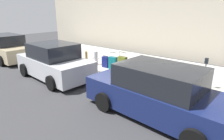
{
  "coord_description": "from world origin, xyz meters",
  "views": [
    {
      "loc": [
        -6.76,
        6.82,
        3.16
      ],
      "look_at": [
        -1.36,
        0.47,
        0.56
      ],
      "focal_mm": 30.47,
      "sensor_mm": 36.0,
      "label": 1
    }
  ],
  "objects": [
    {
      "name": "suitcase_navy_0",
      "position": [
        -3.8,
        -0.72,
        0.49
      ],
      "size": [
        0.43,
        0.24,
        1.01
      ],
      "color": "navy",
      "rests_on": "sidewalk_curb"
    },
    {
      "name": "suitcase_maroon_2",
      "position": [
        -2.77,
        -0.77,
        0.45
      ],
      "size": [
        0.36,
        0.22,
        0.83
      ],
      "color": "maroon",
      "rests_on": "sidewalk_curb"
    },
    {
      "name": "suitcase_red_3",
      "position": [
        -2.2,
        -0.74,
        0.49
      ],
      "size": [
        0.52,
        0.3,
        0.75
      ],
      "color": "red",
      "rests_on": "sidewalk_curb"
    },
    {
      "name": "bollard_post",
      "position": [
        1.55,
        -0.6,
        0.5
      ],
      "size": [
        0.15,
        0.15,
        0.73
      ],
      "primitive_type": "cylinder",
      "color": "brown",
      "rests_on": "sidewalk_curb"
    },
    {
      "name": "parked_car_silver_1",
      "position": [
        1.13,
        1.88,
        0.79
      ],
      "size": [
        4.32,
        2.24,
        1.7
      ],
      "color": "#B2B5BA",
      "rests_on": "ground_plane"
    },
    {
      "name": "sidewalk_curb",
      "position": [
        0.0,
        -2.5,
        0.07
      ],
      "size": [
        18.0,
        5.0,
        0.14
      ],
      "primitive_type": "cube",
      "color": "#9E9B93",
      "rests_on": "ground_plane"
    },
    {
      "name": "suitcase_silver_1",
      "position": [
        -3.27,
        -0.68,
        0.44
      ],
      "size": [
        0.39,
        0.28,
        0.84
      ],
      "color": "#9EA0A8",
      "rests_on": "sidewalk_curb"
    },
    {
      "name": "ground_plane",
      "position": [
        0.0,
        0.0,
        0.0
      ],
      "size": [
        40.0,
        40.0,
        0.0
      ],
      "primitive_type": "plane",
      "color": "#333335"
    },
    {
      "name": "parked_car_navy_0",
      "position": [
        -4.41,
        1.88,
        0.76
      ],
      "size": [
        4.76,
        2.16,
        1.63
      ],
      "color": "#141E4C",
      "rests_on": "ground_plane"
    },
    {
      "name": "parked_car_beige_2",
      "position": [
        6.75,
        1.88,
        0.78
      ],
      "size": [
        4.73,
        2.06,
        1.67
      ],
      "color": "tan",
      "rests_on": "ground_plane"
    },
    {
      "name": "suitcase_black_4",
      "position": [
        -1.62,
        -0.72,
        0.46
      ],
      "size": [
        0.42,
        0.22,
        0.69
      ],
      "color": "black",
      "rests_on": "sidewalk_curb"
    },
    {
      "name": "suitcase_teal_6",
      "position": [
        -0.44,
        -0.69,
        0.48
      ],
      "size": [
        0.46,
        0.28,
        0.94
      ],
      "color": "#0F606B",
      "rests_on": "sidewalk_curb"
    },
    {
      "name": "suitcase_navy_7",
      "position": [
        0.11,
        -0.71,
        0.44
      ],
      "size": [
        0.4,
        0.23,
        0.66
      ],
      "color": "navy",
      "rests_on": "sidewalk_curb"
    },
    {
      "name": "suitcase_olive_5",
      "position": [
        -1.04,
        -0.75,
        0.53
      ],
      "size": [
        0.5,
        0.24,
        1.02
      ],
      "color": "#59601E",
      "rests_on": "sidewalk_curb"
    },
    {
      "name": "fire_hydrant",
      "position": [
        0.9,
        -0.75,
        0.58
      ],
      "size": [
        0.39,
        0.21,
        0.84
      ],
      "color": "#99999E",
      "rests_on": "sidewalk_curb"
    },
    {
      "name": "parking_meter",
      "position": [
        -4.93,
        -1.0,
        0.97
      ],
      "size": [
        0.12,
        0.09,
        1.27
      ],
      "color": "slate",
      "rests_on": "sidewalk_curb"
    }
  ]
}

